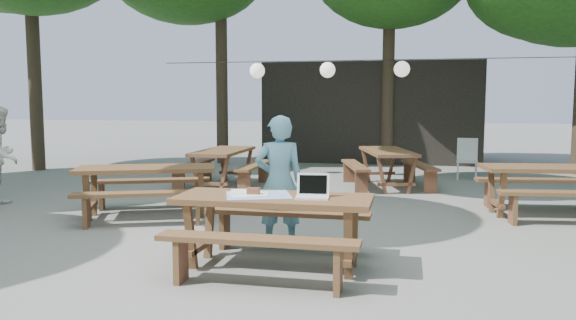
{
  "coord_description": "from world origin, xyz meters",
  "views": [
    {
      "loc": [
        1.59,
        -6.35,
        1.72
      ],
      "look_at": [
        0.24,
        -0.14,
        1.05
      ],
      "focal_mm": 35.0,
      "sensor_mm": 36.0,
      "label": 1
    }
  ],
  "objects_px": {
    "picnic_table_nw": "(147,191)",
    "woman": "(279,182)",
    "second_person": "(1,156)",
    "main_picnic_table": "(274,231)",
    "plastic_chair": "(467,168)"
  },
  "relations": [
    {
      "from": "picnic_table_nw",
      "to": "woman",
      "type": "height_order",
      "value": "woman"
    },
    {
      "from": "picnic_table_nw",
      "to": "woman",
      "type": "xyz_separation_m",
      "value": [
        2.33,
        -1.29,
        0.39
      ]
    },
    {
      "from": "picnic_table_nw",
      "to": "second_person",
      "type": "relative_size",
      "value": 1.43
    },
    {
      "from": "main_picnic_table",
      "to": "woman",
      "type": "distance_m",
      "value": 0.92
    },
    {
      "from": "picnic_table_nw",
      "to": "plastic_chair",
      "type": "xyz_separation_m",
      "value": [
        5.07,
        5.22,
        -0.13
      ]
    },
    {
      "from": "main_picnic_table",
      "to": "plastic_chair",
      "type": "xyz_separation_m",
      "value": [
        2.6,
        7.33,
        -0.13
      ]
    },
    {
      "from": "picnic_table_nw",
      "to": "woman",
      "type": "distance_m",
      "value": 2.69
    },
    {
      "from": "main_picnic_table",
      "to": "picnic_table_nw",
      "type": "bearing_deg",
      "value": 139.39
    },
    {
      "from": "woman",
      "to": "second_person",
      "type": "bearing_deg",
      "value": -33.19
    },
    {
      "from": "picnic_table_nw",
      "to": "second_person",
      "type": "xyz_separation_m",
      "value": [
        -2.75,
        0.33,
        0.43
      ]
    },
    {
      "from": "woman",
      "to": "main_picnic_table",
      "type": "bearing_deg",
      "value": 83.59
    },
    {
      "from": "main_picnic_table",
      "to": "woman",
      "type": "height_order",
      "value": "woman"
    },
    {
      "from": "plastic_chair",
      "to": "woman",
      "type": "bearing_deg",
      "value": -107.85
    },
    {
      "from": "woman",
      "to": "plastic_chair",
      "type": "bearing_deg",
      "value": -128.26
    },
    {
      "from": "main_picnic_table",
      "to": "woman",
      "type": "xyz_separation_m",
      "value": [
        -0.13,
        0.82,
        0.39
      ]
    }
  ]
}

